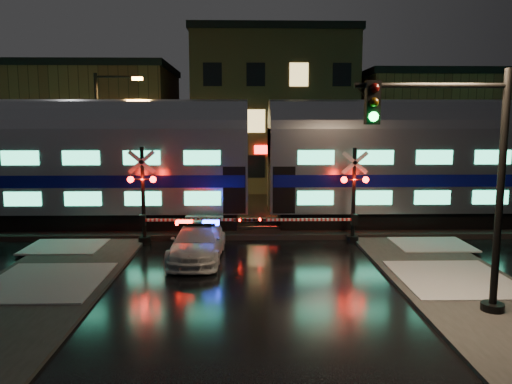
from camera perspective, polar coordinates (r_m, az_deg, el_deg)
ground at (r=19.05m, az=-0.64°, el=-7.62°), size 120.00×120.00×0.00m
ballast at (r=23.88m, az=-0.79°, el=-4.11°), size 90.00×4.20×0.24m
sidewalk_left at (r=14.75m, az=-27.18°, el=-13.03°), size 4.00×20.00×0.12m
sidewalk_right at (r=14.95m, az=26.17°, el=-12.68°), size 4.00×20.00×0.12m
building_left at (r=42.33m, az=-19.07°, el=6.71°), size 14.00×10.00×9.00m
building_mid at (r=40.91m, az=1.77°, el=8.86°), size 12.00×11.00×11.50m
building_right at (r=43.14m, az=19.43°, el=6.38°), size 12.00×10.00×8.50m
train at (r=23.42m, az=0.25°, el=3.72°), size 51.00×3.12×5.92m
police_car at (r=18.90m, az=-6.67°, el=-5.70°), size 2.04×4.65×1.49m
crossing_signal_right at (r=21.37m, az=10.18°, el=-1.42°), size 5.74×0.65×4.06m
crossing_signal_left at (r=21.29m, az=-11.85°, el=-1.43°), size 5.82×0.66×4.12m
traffic_light at (r=13.91m, az=22.53°, el=0.41°), size 4.19×0.73×6.47m
streetlight at (r=28.41m, az=-17.09°, el=6.28°), size 2.58×0.27×7.72m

